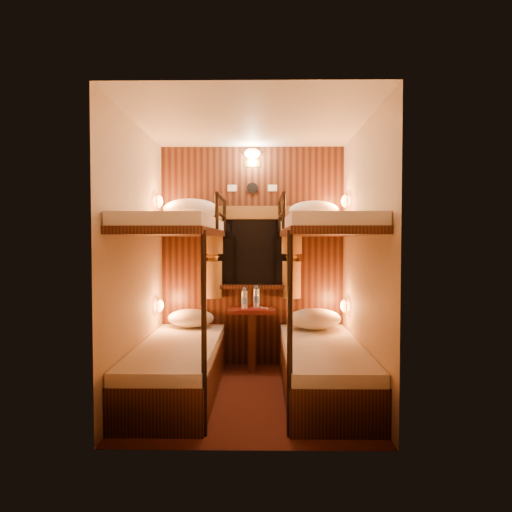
{
  "coord_description": "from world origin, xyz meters",
  "views": [
    {
      "loc": [
        0.1,
        -3.99,
        1.38
      ],
      "look_at": [
        0.05,
        0.15,
        1.24
      ],
      "focal_mm": 32.0,
      "sensor_mm": 36.0,
      "label": 1
    }
  ],
  "objects_px": {
    "bottle_left": "(244,300)",
    "bunk_left": "(178,332)",
    "bunk_right": "(322,332)",
    "table": "(252,330)",
    "bottle_right": "(256,298)"
  },
  "relations": [
    {
      "from": "table",
      "to": "bottle_right",
      "type": "xyz_separation_m",
      "value": [
        0.05,
        0.05,
        0.34
      ]
    },
    {
      "from": "bottle_left",
      "to": "bottle_right",
      "type": "xyz_separation_m",
      "value": [
        0.13,
        0.08,
        0.01
      ]
    },
    {
      "from": "bunk_left",
      "to": "bottle_left",
      "type": "bearing_deg",
      "value": 52.91
    },
    {
      "from": "bunk_right",
      "to": "table",
      "type": "relative_size",
      "value": 2.9
    },
    {
      "from": "bunk_right",
      "to": "bottle_right",
      "type": "bearing_deg",
      "value": 125.88
    },
    {
      "from": "bunk_left",
      "to": "bunk_right",
      "type": "relative_size",
      "value": 1.0
    },
    {
      "from": "bunk_right",
      "to": "bottle_left",
      "type": "relative_size",
      "value": 8.36
    },
    {
      "from": "table",
      "to": "bottle_left",
      "type": "distance_m",
      "value": 0.34
    },
    {
      "from": "table",
      "to": "bunk_left",
      "type": "bearing_deg",
      "value": -129.67
    },
    {
      "from": "table",
      "to": "bottle_left",
      "type": "bearing_deg",
      "value": -159.42
    },
    {
      "from": "bunk_right",
      "to": "bottle_left",
      "type": "bearing_deg",
      "value": 134.11
    },
    {
      "from": "bunk_left",
      "to": "bottle_right",
      "type": "distance_m",
      "value": 1.1
    },
    {
      "from": "bottle_left",
      "to": "bunk_left",
      "type": "bearing_deg",
      "value": -127.09
    },
    {
      "from": "bunk_left",
      "to": "bunk_right",
      "type": "xyz_separation_m",
      "value": [
        1.3,
        0.0,
        0.0
      ]
    },
    {
      "from": "bunk_right",
      "to": "table",
      "type": "distance_m",
      "value": 1.02
    }
  ]
}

